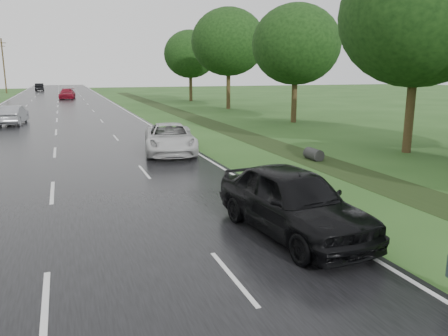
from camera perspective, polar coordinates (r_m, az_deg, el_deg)
The scene contains 15 objects.
ground at distance 8.57m, azimuth -22.33°, elevation -16.94°, with size 220.00×220.00×0.00m, color #25491A.
road at distance 52.67m, azimuth -20.91°, elevation 7.29°, with size 14.00×180.00×0.04m, color black.
edge_stripe_east at distance 53.03m, azimuth -13.55°, elevation 7.82°, with size 0.12×180.00×0.01m, color silver.
center_line at distance 52.67m, azimuth -20.91°, elevation 7.32°, with size 0.12×180.00×0.01m, color silver.
drainage_ditch at distance 28.70m, azimuth 2.45°, elevation 4.42°, with size 2.20×120.00×0.56m.
utility_pole_distant at distance 93.03m, azimuth -26.83°, elevation 11.91°, with size 1.60×0.26×10.00m.
tree_east_b at distance 24.16m, azimuth 24.07°, elevation 17.67°, with size 7.60×7.60×10.11m.
tree_east_c at distance 36.17m, azimuth 9.39°, elevation 15.62°, with size 7.00×7.00×9.29m.
tree_east_d at distance 48.77m, azimuth 0.58°, elevation 16.14°, with size 8.00×8.00×10.76m.
tree_east_f at distance 61.92m, azimuth -4.44°, elevation 14.61°, with size 7.20×7.20×9.62m.
white_pickup at distance 22.17m, azimuth -7.09°, elevation 3.86°, with size 2.44×5.28×1.47m, color silver.
dark_sedan at distance 11.10m, azimuth 8.96°, elevation -4.25°, with size 2.04×5.07×1.73m, color black.
silver_sedan at distance 37.73m, azimuth -25.86°, elevation 6.25°, with size 1.54×4.43×1.46m, color gray.
far_car_red at distance 70.38m, azimuth -19.81°, elevation 9.12°, with size 2.11×5.19×1.50m, color maroon.
far_car_dark at distance 101.13m, azimuth -22.95°, elevation 9.71°, with size 1.66×4.75×1.57m, color black.
Camera 1 is at (0.56, -7.51, 4.08)m, focal length 35.00 mm.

